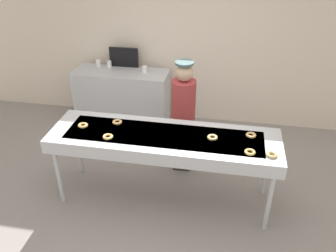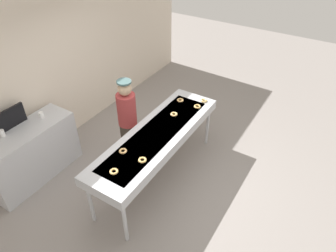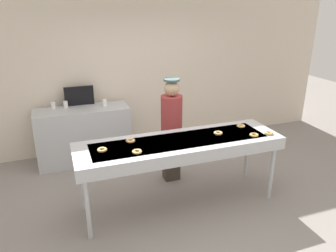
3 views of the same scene
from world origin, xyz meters
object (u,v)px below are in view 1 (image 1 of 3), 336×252
Objects in this scene: glazed_donut_0 at (250,152)px; paper_cup_2 at (98,63)px; glazed_donut_2 at (117,122)px; glazed_donut_4 at (212,137)px; glazed_donut_3 at (108,137)px; paper_cup_0 at (145,69)px; fryer_conveyor at (164,141)px; worker_baker at (183,113)px; glazed_donut_1 at (83,125)px; prep_counter at (122,98)px; glazed_donut_5 at (272,155)px; menu_display at (124,57)px; glazed_donut_6 at (251,135)px; paper_cup_1 at (109,64)px.

glazed_donut_0 is 3.29m from paper_cup_2.
glazed_donut_2 and glazed_donut_4 have the same top height.
paper_cup_0 reaches higher than glazed_donut_3.
fryer_conveyor is 22.70× the size of glazed_donut_0.
paper_cup_0 is at bearing -39.38° from worker_baker.
glazed_donut_3 is 2.00m from paper_cup_0.
prep_counter is at bearing 92.25° from glazed_donut_1.
glazed_donut_3 is 1.00× the size of glazed_donut_5.
glazed_donut_4 is 2.45m from prep_counter.
menu_display is (-2.28, 2.23, 0.15)m from glazed_donut_5.
glazed_donut_2 and glazed_donut_3 have the same top height.
worker_baker is 2.08m from paper_cup_2.
worker_baker is (1.13, 0.66, -0.07)m from glazed_donut_1.
paper_cup_0 reaches higher than glazed_donut_6.
paper_cup_0 reaches higher than glazed_donut_0.
paper_cup_1 is (-0.69, 2.12, 0.05)m from glazed_donut_3.
glazed_donut_6 is 1.01m from worker_baker.
fryer_conveyor is 2.12m from prep_counter.
paper_cup_1 reaches higher than glazed_donut_2.
glazed_donut_5 is at bearing -41.24° from prep_counter.
paper_cup_0 is at bearing -26.23° from menu_display.
fryer_conveyor is at bearing -177.84° from glazed_donut_4.
glazed_donut_2 is 1.08× the size of paper_cup_2.
glazed_donut_2 is 0.07× the size of worker_baker.
glazed_donut_6 is (1.61, -0.01, 0.00)m from glazed_donut_2.
paper_cup_1 reaches higher than glazed_donut_1.
prep_counter is 0.67m from paper_cup_0.
glazed_donut_5 is 0.08× the size of prep_counter.
fryer_conveyor is 22.70× the size of glazed_donut_5.
glazed_donut_6 is at bearing -45.07° from paper_cup_0.
paper_cup_0 reaches higher than fryer_conveyor.
glazed_donut_2 is 0.24× the size of menu_display.
fryer_conveyor is 5.49× the size of menu_display.
menu_display reaches higher than glazed_donut_2.
worker_baker reaches higher than glazed_donut_0.
worker_baker is (0.13, 0.68, 0.03)m from fryer_conveyor.
prep_counter is (-0.45, 1.97, -0.49)m from glazed_donut_3.
fryer_conveyor is 1.68× the size of worker_baker.
glazed_donut_5 is 2.77m from paper_cup_0.
glazed_donut_1 is 1.00× the size of glazed_donut_6.
glazed_donut_5 is at bearing -40.54° from paper_cup_1.
prep_counter is 14.12× the size of paper_cup_2.
glazed_donut_1 and glazed_donut_5 have the same top height.
prep_counter is (-0.45, 1.62, -0.49)m from glazed_donut_2.
fryer_conveyor is 0.64m from glazed_donut_2.
glazed_donut_2 and glazed_donut_6 have the same top height.
glazed_donut_5 is at bearing -59.65° from glazed_donut_6.
worker_baker is at bearing -42.76° from prep_counter.
glazed_donut_5 is (1.82, -0.38, 0.00)m from glazed_donut_2.
glazed_donut_5 is 0.42m from glazed_donut_6.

